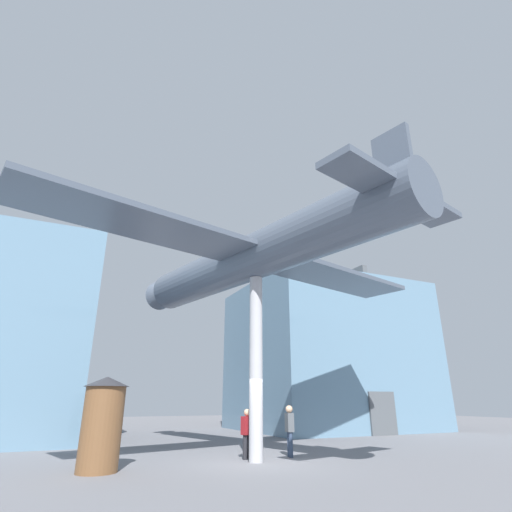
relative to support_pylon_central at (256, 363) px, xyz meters
name	(u,v)px	position (x,y,z in m)	size (l,w,h in m)	color
ground_plane	(256,462)	(0.00, 0.00, -3.01)	(80.00, 80.00, 0.00)	slate
glass_pavilion_right	(327,357)	(10.72, 11.37, 1.71)	(11.60, 10.35, 10.03)	#60849E
support_pylon_central	(256,363)	(0.00, 0.00, 0.00)	(0.45, 0.45, 6.03)	#B7B7BC
suspended_airplane	(253,257)	(-0.05, 0.20, 3.87)	(16.63, 14.81, 2.92)	#4C5666
visitor_person	(290,427)	(1.57, 0.59, -2.06)	(0.29, 0.44, 1.66)	#2D3D56
visitor_second	(247,430)	(0.00, 0.71, -2.13)	(0.45, 0.34, 1.55)	#232328
info_kiosk	(102,422)	(-4.69, 0.04, -1.74)	(1.25, 1.25, 2.47)	brown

